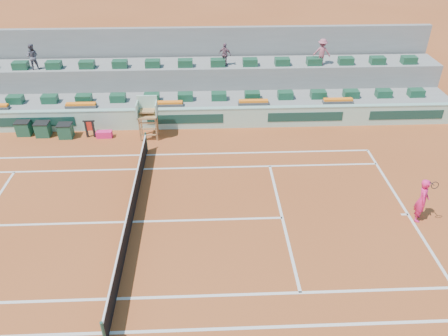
{
  "coord_description": "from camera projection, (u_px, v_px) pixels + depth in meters",
  "views": [
    {
      "loc": [
        3.29,
        -14.44,
        11.95
      ],
      "look_at": [
        4.0,
        2.5,
        1.0
      ],
      "focal_mm": 35.0,
      "sensor_mm": 36.0,
      "label": 1
    }
  ],
  "objects": [
    {
      "name": "umpire_chair",
      "position": [
        147.0,
        112.0,
        23.94
      ],
      "size": [
        1.1,
        0.9,
        2.4
      ],
      "color": "olive",
      "rests_on": "ground"
    },
    {
      "name": "seating_tier_upper",
      "position": [
        156.0,
        83.0,
        28.1
      ],
      "size": [
        36.0,
        2.4,
        2.6
      ],
      "primitive_type": "cube",
      "color": "gray",
      "rests_on": "ground"
    },
    {
      "name": "player_bag",
      "position": [
        104.0,
        134.0,
        24.62
      ],
      "size": [
        0.87,
        0.39,
        0.39
      ],
      "primitive_type": "cube",
      "color": "#EF1F6C",
      "rests_on": "ground"
    },
    {
      "name": "drink_cooler_b",
      "position": [
        43.0,
        129.0,
        24.65
      ],
      "size": [
        0.81,
        0.7,
        0.84
      ],
      "color": "#174632",
      "rests_on": "ground"
    },
    {
      "name": "drink_cooler_c",
      "position": [
        24.0,
        128.0,
        24.78
      ],
      "size": [
        0.82,
        0.71,
        0.84
      ],
      "color": "#174632",
      "rests_on": "ground"
    },
    {
      "name": "spectator_right",
      "position": [
        322.0,
        52.0,
        26.81
      ],
      "size": [
        1.14,
        0.79,
        1.61
      ],
      "primitive_type": "imported",
      "rotation": [
        0.0,
        0.0,
        2.94
      ],
      "color": "#A75363",
      "rests_on": "seating_tier_upper"
    },
    {
      "name": "spectator_mid",
      "position": [
        225.0,
        54.0,
        26.76
      ],
      "size": [
        0.88,
        0.64,
        1.38
      ],
      "primitive_type": "imported",
      "rotation": [
        0.0,
        0.0,
        2.72
      ],
      "color": "#734D5C",
      "rests_on": "seating_tier_upper"
    },
    {
      "name": "seat_row_lower",
      "position": [
        152.0,
        97.0,
        25.94
      ],
      "size": [
        32.9,
        0.6,
        0.44
      ],
      "color": "#17472E",
      "rests_on": "seating_tier_lower"
    },
    {
      "name": "tennis_net",
      "position": [
        131.0,
        212.0,
        18.2
      ],
      "size": [
        0.1,
        11.97,
        1.1
      ],
      "color": "black",
      "rests_on": "ground"
    },
    {
      "name": "ground",
      "position": [
        132.0,
        222.0,
        18.49
      ],
      "size": [
        90.0,
        90.0,
        0.0
      ],
      "primitive_type": "plane",
      "color": "#91401C",
      "rests_on": "ground"
    },
    {
      "name": "drink_cooler_a",
      "position": [
        66.0,
        131.0,
        24.5
      ],
      "size": [
        0.79,
        0.68,
        0.84
      ],
      "color": "#174632",
      "rests_on": "ground"
    },
    {
      "name": "seat_row_upper",
      "position": [
        153.0,
        63.0,
        26.78
      ],
      "size": [
        32.9,
        0.6,
        0.44
      ],
      "color": "#17472E",
      "rests_on": "seating_tier_upper"
    },
    {
      "name": "advertising_hoarding",
      "position": [
        151.0,
        119.0,
        25.27
      ],
      "size": [
        36.0,
        0.34,
        1.26
      ],
      "color": "#A3CEB7",
      "rests_on": "ground"
    },
    {
      "name": "spectator_left",
      "position": [
        32.0,
        57.0,
        26.19
      ],
      "size": [
        0.78,
        0.63,
        1.54
      ],
      "primitive_type": "imported",
      "rotation": [
        0.0,
        0.0,
        3.2
      ],
      "color": "#51505D",
      "rests_on": "seating_tier_upper"
    },
    {
      "name": "seating_tier_lower",
      "position": [
        154.0,
        104.0,
        27.14
      ],
      "size": [
        36.0,
        4.0,
        1.2
      ],
      "primitive_type": "cube",
      "color": "gray",
      "rests_on": "ground"
    },
    {
      "name": "court_lines",
      "position": [
        132.0,
        222.0,
        18.48
      ],
      "size": [
        23.89,
        11.09,
        0.01
      ],
      "color": "silver",
      "rests_on": "ground"
    },
    {
      "name": "towel_rack",
      "position": [
        90.0,
        127.0,
        24.43
      ],
      "size": [
        0.66,
        0.11,
        1.03
      ],
      "color": "black",
      "rests_on": "ground"
    },
    {
      "name": "stadium_back_wall",
      "position": [
        157.0,
        61.0,
        28.96
      ],
      "size": [
        36.0,
        0.4,
        4.4
      ],
      "primitive_type": "cube",
      "color": "gray",
      "rests_on": "ground"
    },
    {
      "name": "flower_planters",
      "position": [
        125.0,
        105.0,
        25.26
      ],
      "size": [
        26.8,
        0.36,
        0.28
      ],
      "color": "#474747",
      "rests_on": "seating_tier_lower"
    },
    {
      "name": "tennis_player",
      "position": [
        422.0,
        200.0,
        18.11
      ],
      "size": [
        0.72,
        0.99,
        2.28
      ],
      "color": "#EF1F6C",
      "rests_on": "ground"
    }
  ]
}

